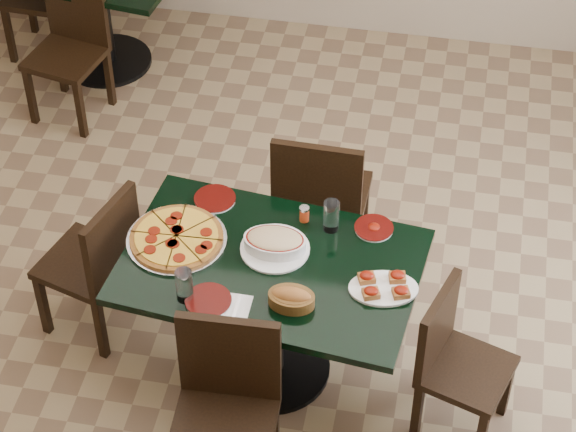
% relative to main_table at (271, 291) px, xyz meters
% --- Properties ---
extents(floor, '(5.50, 5.50, 0.00)m').
position_rel_main_table_xyz_m(floor, '(-0.06, 0.27, -0.57)').
color(floor, '#8B7550').
rests_on(floor, ground).
extents(main_table, '(1.42, 1.00, 0.75)m').
position_rel_main_table_xyz_m(main_table, '(0.00, 0.00, 0.00)').
color(main_table, black).
rests_on(main_table, floor).
extents(chair_far, '(0.46, 0.46, 0.97)m').
position_rel_main_table_xyz_m(chair_far, '(0.11, 0.70, -0.02)').
color(chair_far, black).
rests_on(chair_far, floor).
extents(chair_near, '(0.45, 0.45, 0.94)m').
position_rel_main_table_xyz_m(chair_near, '(-0.07, -0.63, -0.04)').
color(chair_near, black).
rests_on(chair_near, floor).
extents(chair_right, '(0.47, 0.47, 0.80)m').
position_rel_main_table_xyz_m(chair_right, '(0.86, -0.13, -0.13)').
color(chair_right, black).
rests_on(chair_right, floor).
extents(chair_left, '(0.51, 0.51, 0.87)m').
position_rel_main_table_xyz_m(chair_left, '(-0.88, 0.13, -0.08)').
color(chair_left, black).
rests_on(chair_left, floor).
extents(back_chair_near, '(0.49, 0.49, 0.88)m').
position_rel_main_table_xyz_m(back_chair_near, '(-1.60, 1.86, -0.08)').
color(back_chair_near, black).
rests_on(back_chair_near, floor).
extents(pepperoni_pizza, '(0.46, 0.46, 0.04)m').
position_rel_main_table_xyz_m(pepperoni_pizza, '(-0.45, 0.06, 0.20)').
color(pepperoni_pizza, silver).
rests_on(pepperoni_pizza, main_table).
extents(lasagna_casserole, '(0.32, 0.32, 0.09)m').
position_rel_main_table_xyz_m(lasagna_casserole, '(0.00, 0.09, 0.23)').
color(lasagna_casserole, white).
rests_on(lasagna_casserole, main_table).
extents(bread_basket, '(0.21, 0.14, 0.09)m').
position_rel_main_table_xyz_m(bread_basket, '(0.14, -0.23, 0.22)').
color(bread_basket, brown).
rests_on(bread_basket, main_table).
extents(bruschetta_platter, '(0.34, 0.27, 0.05)m').
position_rel_main_table_xyz_m(bruschetta_platter, '(0.52, -0.07, 0.21)').
color(bruschetta_platter, white).
rests_on(bruschetta_platter, main_table).
extents(side_plate_near, '(0.21, 0.21, 0.02)m').
position_rel_main_table_xyz_m(side_plate_near, '(-0.22, -0.28, 0.19)').
color(side_plate_near, white).
rests_on(side_plate_near, main_table).
extents(side_plate_far_r, '(0.18, 0.18, 0.03)m').
position_rel_main_table_xyz_m(side_plate_far_r, '(0.43, 0.30, 0.19)').
color(side_plate_far_r, white).
rests_on(side_plate_far_r, main_table).
extents(side_plate_far_l, '(0.20, 0.20, 0.02)m').
position_rel_main_table_xyz_m(side_plate_far_l, '(-0.34, 0.36, 0.19)').
color(side_plate_far_l, white).
rests_on(side_plate_far_l, main_table).
extents(napkin_setting, '(0.16, 0.16, 0.01)m').
position_rel_main_table_xyz_m(napkin_setting, '(-0.11, -0.29, 0.18)').
color(napkin_setting, white).
rests_on(napkin_setting, main_table).
extents(water_glass_a, '(0.07, 0.07, 0.16)m').
position_rel_main_table_xyz_m(water_glass_a, '(0.23, 0.27, 0.26)').
color(water_glass_a, white).
rests_on(water_glass_a, main_table).
extents(water_glass_b, '(0.08, 0.08, 0.16)m').
position_rel_main_table_xyz_m(water_glass_b, '(-0.32, -0.27, 0.26)').
color(water_glass_b, white).
rests_on(water_glass_b, main_table).
extents(pepper_shaker, '(0.05, 0.05, 0.08)m').
position_rel_main_table_xyz_m(pepper_shaker, '(0.10, 0.30, 0.22)').
color(pepper_shaker, red).
rests_on(pepper_shaker, main_table).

